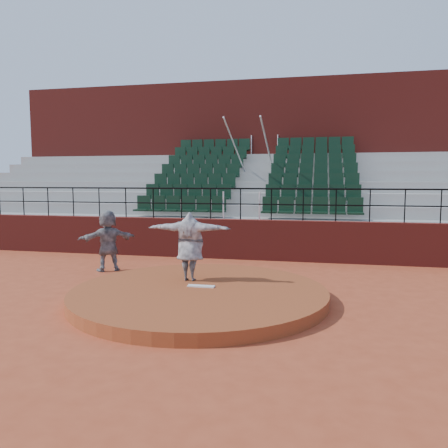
{
  "coord_description": "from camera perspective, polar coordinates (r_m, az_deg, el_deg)",
  "views": [
    {
      "loc": [
        2.5,
        -8.89,
        2.59
      ],
      "look_at": [
        0.0,
        2.5,
        1.4
      ],
      "focal_mm": 35.0,
      "sensor_mm": 36.0,
      "label": 1
    }
  ],
  "objects": [
    {
      "name": "pitcher",
      "position": [
        10.16,
        -4.48,
        -2.94
      ],
      "size": [
        1.96,
        0.55,
        1.59
      ],
      "primitive_type": "imported",
      "rotation": [
        0.0,
        0.0,
        3.15
      ],
      "color": "black",
      "rests_on": "pitchers_mound"
    },
    {
      "name": "pitchers_mound",
      "position": [
        9.56,
        -3.25,
        -9.13
      ],
      "size": [
        5.5,
        5.5,
        0.25
      ],
      "primitive_type": "cylinder",
      "color": "brown",
      "rests_on": "ground"
    },
    {
      "name": "fielder",
      "position": [
        12.81,
        -14.93,
        -2.09
      ],
      "size": [
        1.59,
        1.39,
        1.74
      ],
      "primitive_type": "imported",
      "rotation": [
        0.0,
        0.0,
        3.79
      ],
      "color": "black",
      "rests_on": "ground"
    },
    {
      "name": "press_box_facade",
      "position": [
        21.66,
        5.79,
        8.34
      ],
      "size": [
        24.0,
        3.0,
        7.1
      ],
      "primitive_type": "cube",
      "color": "maroon",
      "rests_on": "ground"
    },
    {
      "name": "seating_deck",
      "position": [
        17.75,
        4.25,
        2.11
      ],
      "size": [
        24.0,
        5.97,
        4.63
      ],
      "color": "#979791",
      "rests_on": "ground"
    },
    {
      "name": "pitching_rubber",
      "position": [
        9.67,
        -3.01,
        -8.1
      ],
      "size": [
        0.6,
        0.15,
        0.03
      ],
      "primitive_type": "cube",
      "color": "white",
      "rests_on": "pitchers_mound"
    },
    {
      "name": "ground",
      "position": [
        9.59,
        -3.24,
        -9.85
      ],
      "size": [
        90.0,
        90.0,
        0.0
      ],
      "primitive_type": "plane",
      "color": "#A94426",
      "rests_on": "ground"
    },
    {
      "name": "wall_railing",
      "position": [
        14.13,
        2.17,
        3.55
      ],
      "size": [
        24.04,
        0.05,
        1.03
      ],
      "color": "black",
      "rests_on": "boundary_wall"
    },
    {
      "name": "boundary_wall",
      "position": [
        14.25,
        2.15,
        -2.0
      ],
      "size": [
        24.0,
        0.3,
        1.3
      ],
      "primitive_type": "cube",
      "color": "maroon",
      "rests_on": "ground"
    }
  ]
}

